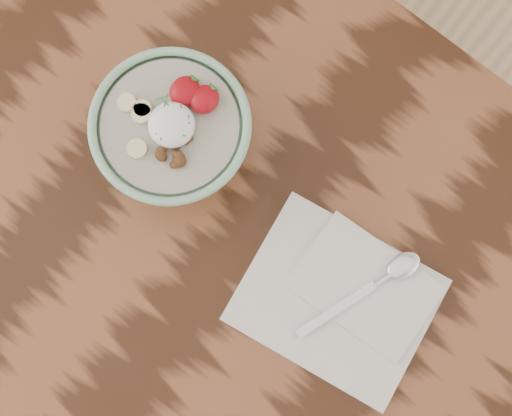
% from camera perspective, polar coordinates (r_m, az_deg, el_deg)
% --- Properties ---
extents(table, '(1.60, 0.90, 0.75)m').
position_cam_1_polar(table, '(1.05, -11.88, 1.17)').
color(table, '#32190C').
rests_on(table, ground).
extents(breakfast_bowl, '(0.19, 0.19, 0.13)m').
position_cam_1_polar(breakfast_bowl, '(0.88, -6.60, 5.90)').
color(breakfast_bowl, '#87B691').
rests_on(breakfast_bowl, table).
extents(napkin, '(0.26, 0.22, 0.01)m').
position_cam_1_polar(napkin, '(0.91, 6.92, -7.09)').
color(napkin, silver).
rests_on(napkin, table).
extents(spoon, '(0.08, 0.18, 0.01)m').
position_cam_1_polar(spoon, '(0.91, 10.43, -5.42)').
color(spoon, silver).
rests_on(spoon, napkin).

